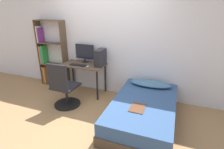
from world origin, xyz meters
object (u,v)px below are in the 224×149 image
Objects in this scene: bookshelf at (49,56)px; monitor at (85,52)px; keyboard at (78,65)px; bed at (143,111)px; pc_tower at (100,57)px; office_chair at (64,90)px.

monitor is (1.09, 0.03, 0.19)m from bookshelf.
monitor is 0.39m from keyboard.
keyboard is (-0.02, -0.30, -0.24)m from monitor.
bookshelf is 1.11m from monitor.
bookshelf is 3.50× the size of monitor.
pc_tower is at bearing 148.10° from bed.
bed is 2.03m from monitor.
bookshelf is 1.57m from pc_tower.
bed is 4.80× the size of keyboard.
monitor is 0.48m from pc_tower.
bed is at bearing -27.13° from monitor.
bookshelf is 0.91× the size of bed.
keyboard is at bearing -93.49° from monitor.
monitor is (-1.67, 0.85, 0.78)m from bed.
monitor is at bearing 152.87° from bed.
keyboard is at bearing 161.88° from bed.
keyboard is at bearing 90.82° from office_chair.
keyboard is 1.04× the size of pc_tower.
office_chair is at bearing -120.28° from pc_tower.
bookshelf is 4.52× the size of pc_tower.
bookshelf is at bearing 165.57° from keyboard.
office_chair is 2.61× the size of pc_tower.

